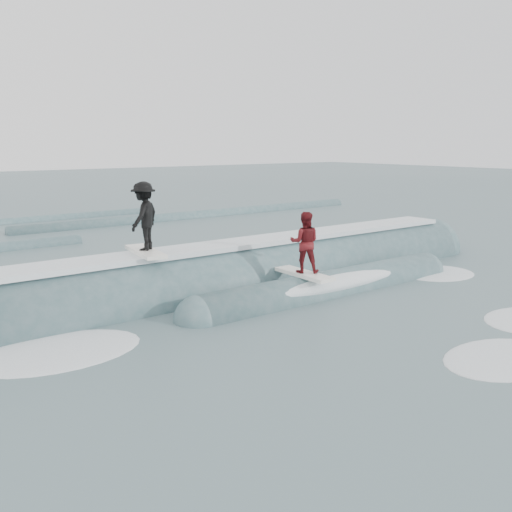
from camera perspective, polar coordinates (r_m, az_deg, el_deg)
ground at (r=14.78m, az=5.93°, el=-5.71°), size 160.00×160.00×0.00m
breaking_wave at (r=17.29m, az=-0.73°, el=-3.00°), size 21.52×4.09×2.61m
surfer_black at (r=15.45m, az=-11.13°, el=3.70°), size 1.35×2.06×1.92m
surfer_red at (r=15.88m, az=4.88°, el=1.04°), size 1.05×2.02×1.81m
whitewater at (r=14.07m, az=11.39°, el=-6.77°), size 15.62×8.15×0.10m
far_swells at (r=29.39m, az=-20.83°, el=2.16°), size 42.00×8.65×0.80m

